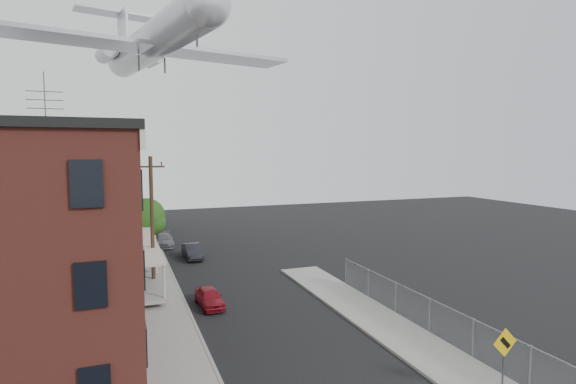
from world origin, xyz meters
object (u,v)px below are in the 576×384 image
car_mid (192,251)px  warning_sign (504,352)px  utility_pole (152,221)px  car_far (164,240)px  car_near (209,297)px  airplane (153,42)px  street_tree (148,218)px

car_mid → warning_sign: bearing=-76.1°
utility_pole → car_far: size_ratio=2.13×
car_near → car_far: car_far is taller
car_near → airplane: airplane is taller
utility_pole → airplane: 17.29m
car_near → airplane: 23.59m
airplane → car_mid: bearing=-41.3°
utility_pole → car_mid: (3.80, 7.67, -4.04)m
street_tree → car_near: street_tree is taller
utility_pole → car_far: bearing=81.7°
utility_pole → car_mid: utility_pole is taller
warning_sign → car_far: size_ratio=0.66×
street_tree → car_far: street_tree is taller
utility_pole → car_near: (2.86, -4.94, -4.11)m
warning_sign → car_near: (-8.34, 14.08, -1.32)m
car_mid → car_far: 6.35m
car_mid → car_far: size_ratio=0.91×
street_tree → car_mid: street_tree is taller
airplane → street_tree: bearing=-172.7°
utility_pole → warning_sign: bearing=-59.5°
street_tree → car_near: 15.36m
car_near → airplane: size_ratio=0.13×
warning_sign → utility_pole: bearing=120.5°
utility_pole → street_tree: 10.00m
car_near → car_far: size_ratio=0.79×
street_tree → car_far: size_ratio=1.23×
utility_pole → airplane: bearing=83.7°
car_near → car_mid: size_ratio=0.87×
car_far → warning_sign: bearing=-73.0°
car_far → airplane: bearing=-102.0°
car_far → airplane: 18.51m
warning_sign → car_far: warning_sign is taller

